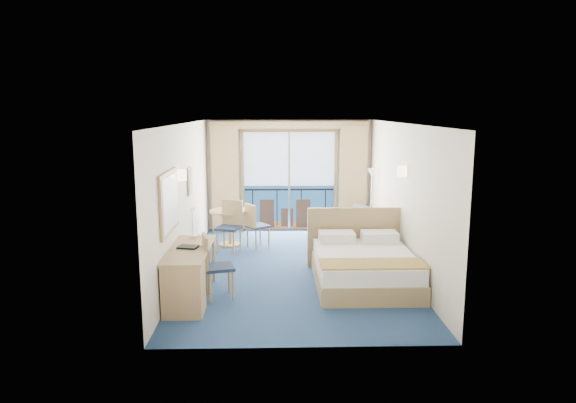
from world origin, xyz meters
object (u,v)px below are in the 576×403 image
Objects in this scene: bed at (364,266)px; armchair at (354,223)px; table_chair_b at (230,223)px; table_chair_a at (255,223)px; floor_lamp at (372,186)px; nightstand at (382,245)px; desk_chair at (213,263)px; round_table at (230,219)px; desk at (185,281)px.

bed is 2.53× the size of armchair.
table_chair_b is (-2.45, 2.13, 0.29)m from bed.
armchair is 2.32m from table_chair_a.
table_chair_b is (-3.15, -1.01, -0.62)m from floor_lamp.
desk_chair is at bearing -145.19° from nightstand.
bed reaches higher than table_chair_b.
armchair is at bearing 7.89° from round_table.
desk reaches higher than nightstand.
round_table is at bearing -170.65° from floor_lamp.
table_chair_a is (-2.58, 0.85, 0.29)m from nightstand.
desk_chair is (-3.18, -3.75, -0.65)m from floor_lamp.
floor_lamp is at bearing 9.35° from round_table.
desk is 2.02× the size of round_table.
bed is 2.47× the size of round_table.
bed is 3.62m from round_table.
nightstand is at bearing 66.42° from armchair.
floor_lamp is (0.07, 1.58, 0.98)m from nightstand.
bed is 1.99× the size of table_chair_b.
desk is 3.27m from table_chair_b.
bed is 1.67m from nightstand.
table_chair_b is at bearing -84.39° from round_table.
table_chair_a is at bearing -24.86° from desk_chair.
round_table is (-2.79, -0.39, 0.21)m from armchair.
floor_lamp reaches higher than armchair.
desk_chair reaches higher than desk.
armchair is (0.29, 2.99, 0.07)m from bed.
armchair is at bearing 35.66° from table_chair_b.
bed is at bearing 21.41° from desk.
desk_chair is (-3.12, -2.17, 0.33)m from nightstand.
floor_lamp reaches higher than round_table.
armchair reaches higher than nightstand.
round_table is 0.91× the size of table_chair_a.
table_chair_b is at bearing 169.40° from nightstand.
floor_lamp reaches higher than desk_chair.
round_table is at bearing 84.69° from desk.
floor_lamp reaches higher than desk.
floor_lamp is 2.83m from table_chair_a.
bed is 1.32× the size of floor_lamp.
desk_chair is at bearing -72.51° from table_chair_b.
table_chair_b is at bearing 82.74° from table_chair_a.
desk_chair is at bearing -130.33° from floor_lamp.
round_table is (-3.13, 1.06, 0.34)m from nightstand.
bed is at bearing -22.76° from table_chair_b.
desk is (-3.14, -4.11, 0.07)m from armchair.
table_chair_a is at bearing 161.83° from nightstand.
table_chair_b is at bearing 83.09° from desk.
bed is 4.27× the size of nightstand.
floor_lamp is at bearing -109.72° from table_chair_a.
nightstand is at bearing 67.77° from bed.
desk_chair is at bearing 53.98° from desk.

